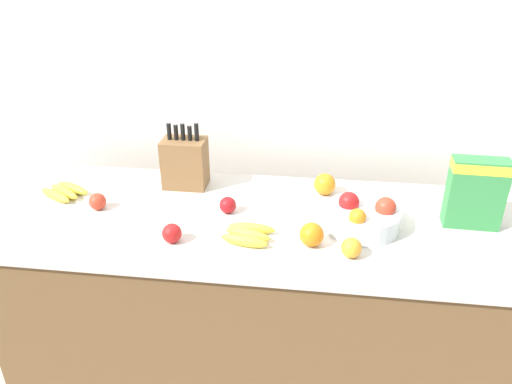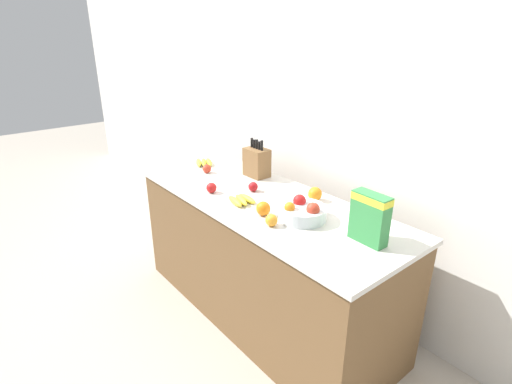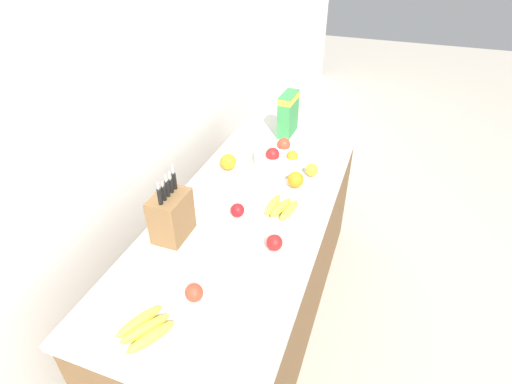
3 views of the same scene
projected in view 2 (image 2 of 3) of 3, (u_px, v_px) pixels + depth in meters
ground_plane at (263, 310)px, 2.86m from camera, size 14.00×14.00×0.00m
wall_back at (330, 120)px, 2.72m from camera, size 9.00×0.06×2.60m
counter at (263, 258)px, 2.70m from camera, size 1.98×0.74×0.87m
knife_block at (257, 162)px, 2.89m from camera, size 0.18×0.13×0.32m
cereal_box at (370, 216)px, 1.97m from camera, size 0.20×0.09×0.26m
fruit_bowl at (302, 212)px, 2.25m from camera, size 0.27×0.27×0.13m
banana_bunch_left at (241, 200)px, 2.46m from camera, size 0.19×0.14×0.04m
banana_bunch_right at (204, 162)px, 3.16m from camera, size 0.21×0.18×0.04m
apple_leftmost at (207, 169)px, 2.98m from camera, size 0.07×0.07×0.07m
apple_near_bananas at (253, 187)px, 2.64m from camera, size 0.06×0.06×0.06m
apple_rightmost at (211, 188)px, 2.61m from camera, size 0.07×0.07×0.07m
orange_by_cereal at (271, 220)px, 2.17m from camera, size 0.07×0.07×0.07m
orange_front_right at (263, 209)px, 2.29m from camera, size 0.08×0.08×0.08m
orange_mid_right at (315, 194)px, 2.49m from camera, size 0.09×0.09×0.09m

